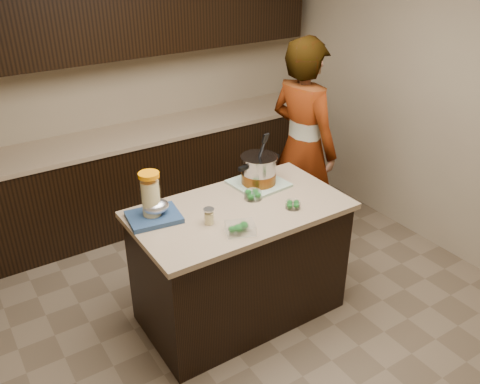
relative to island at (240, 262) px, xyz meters
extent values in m
plane|color=brown|center=(0.00, 0.00, -0.45)|extent=(4.00, 4.00, 0.00)
cube|color=tan|center=(0.00, 2.00, 0.90)|extent=(4.00, 0.04, 2.70)
cube|color=tan|center=(2.00, 0.00, 0.90)|extent=(0.04, 4.00, 2.70)
cube|color=black|center=(0.00, 1.70, -0.02)|extent=(3.60, 0.60, 0.86)
cube|color=tan|center=(0.00, 1.70, 0.43)|extent=(3.60, 0.63, 0.04)
cube|color=black|center=(0.00, 1.82, 1.50)|extent=(3.60, 0.35, 0.75)
cube|color=black|center=(0.00, 0.00, -0.02)|extent=(1.40, 0.75, 0.86)
cube|color=tan|center=(0.00, 0.00, 0.43)|extent=(1.46, 0.81, 0.04)
cube|color=#5D8A63|center=(0.30, 0.21, 0.46)|extent=(0.39, 0.39, 0.02)
cylinder|color=#B7B7BC|center=(0.30, 0.21, 0.56)|extent=(0.28, 0.28, 0.19)
cylinder|color=brown|center=(0.30, 0.21, 0.51)|extent=(0.28, 0.28, 0.08)
cylinder|color=#B7B7BC|center=(0.30, 0.21, 0.67)|extent=(0.30, 0.30, 0.01)
cube|color=black|center=(0.15, 0.19, 0.63)|extent=(0.07, 0.04, 0.03)
cube|color=black|center=(0.45, 0.23, 0.63)|extent=(0.07, 0.04, 0.03)
cylinder|color=black|center=(0.30, 0.19, 0.72)|extent=(0.03, 0.11, 0.24)
cylinder|color=#DAC985|center=(-0.55, 0.19, 0.58)|extent=(0.15, 0.15, 0.27)
cylinder|color=white|center=(-0.55, 0.19, 0.60)|extent=(0.17, 0.17, 0.30)
cylinder|color=orange|center=(-0.55, 0.19, 0.76)|extent=(0.17, 0.17, 0.02)
cylinder|color=#DAC985|center=(-0.27, -0.06, 0.48)|extent=(0.07, 0.07, 0.07)
cylinder|color=white|center=(-0.27, -0.06, 0.50)|extent=(0.08, 0.08, 0.10)
cylinder|color=silver|center=(-0.27, -0.06, 0.55)|extent=(0.09, 0.09, 0.02)
cylinder|color=silver|center=(0.14, 0.06, 0.48)|extent=(0.15, 0.15, 0.06)
cylinder|color=silver|center=(0.30, -0.20, 0.47)|extent=(0.12, 0.12, 0.05)
cube|color=silver|center=(-0.17, -0.26, 0.48)|extent=(0.21, 0.18, 0.06)
cube|color=navy|center=(-0.55, 0.18, 0.46)|extent=(0.36, 0.31, 0.03)
ellipsoid|color=silver|center=(-0.53, 0.18, 0.53)|extent=(0.17, 0.14, 0.09)
imported|color=gray|center=(0.98, 0.54, 0.47)|extent=(0.54, 0.74, 1.85)
camera|label=1|loc=(-1.62, -2.50, 2.14)|focal=38.00mm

